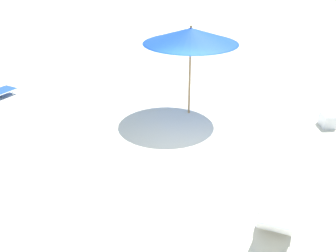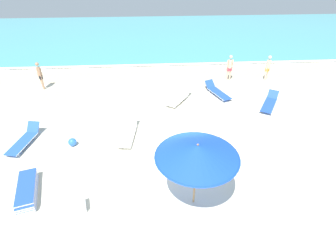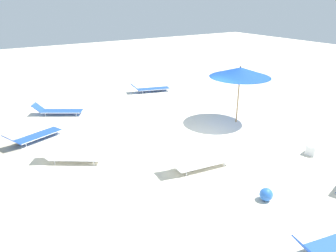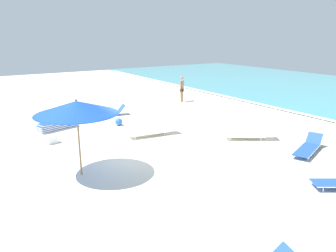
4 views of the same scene
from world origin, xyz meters
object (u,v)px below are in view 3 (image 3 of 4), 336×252
Objects in this scene: sun_lounger_mid_beach_solo at (335,245)px; sun_lounger_beside_umbrella at (33,136)px; sun_lounger_under_umbrella at (150,88)px; sun_lounger_near_water_left at (196,163)px; sun_lounger_near_water_right at (57,110)px; cooler_box at (312,149)px; beach_ball at (266,194)px; sun_lounger_mid_beach_pair_a at (69,156)px; beach_umbrella at (240,72)px.

sun_lounger_beside_umbrella is at bearing 34.49° from sun_lounger_mid_beach_solo.
sun_lounger_near_water_left is (-8.99, 3.33, 0.00)m from sun_lounger_under_umbrella.
sun_lounger_near_water_right is 11.38m from cooler_box.
beach_ball is (-11.47, 2.75, -0.02)m from sun_lounger_under_umbrella.
sun_lounger_mid_beach_solo reaches higher than sun_lounger_near_water_left.
sun_lounger_beside_umbrella is 1.09× the size of sun_lounger_mid_beach_pair_a.
sun_lounger_mid_beach_pair_a reaches higher than cooler_box.
sun_lounger_under_umbrella is at bearing -46.83° from sun_lounger_near_water_right.
sun_lounger_under_umbrella is 14.03m from sun_lounger_mid_beach_solo.
sun_lounger_near_water_right is (7.88, 2.41, -0.01)m from sun_lounger_near_water_left.
sun_lounger_beside_umbrella is 10.59m from cooler_box.
sun_lounger_near_water_left is 6.10× the size of beach_ball.
beach_umbrella is at bearing -58.05° from sun_lounger_mid_beach_pair_a.
sun_lounger_near_water_right is (-1.11, 5.74, -0.00)m from sun_lounger_under_umbrella.
sun_lounger_near_water_right is at bearing 110.57° from cooler_box.
sun_lounger_mid_beach_solo reaches higher than beach_ball.
sun_lounger_near_water_left reaches higher than sun_lounger_near_water_right.
sun_lounger_near_water_left is 1.05× the size of sun_lounger_mid_beach_solo.
sun_lounger_mid_beach_pair_a is at bearing 57.54° from sun_lounger_near_water_left.
beach_umbrella is 4.62× the size of cooler_box.
cooler_box is (-3.88, -0.05, -2.10)m from beach_umbrella.
sun_lounger_mid_beach_solo is at bearing -176.65° from sun_lounger_under_umbrella.
sun_lounger_under_umbrella is 10.39m from cooler_box.
sun_lounger_near_water_left is at bearing -130.75° from sun_lounger_near_water_right.
beach_umbrella is 1.21× the size of sun_lounger_mid_beach_solo.
cooler_box is at bearing -38.84° from sun_lounger_mid_beach_solo.
sun_lounger_under_umbrella is 8.29m from sun_lounger_beside_umbrella.
sun_lounger_under_umbrella is 4.13× the size of cooler_box.
cooler_box is at bearing -179.33° from beach_umbrella.
sun_lounger_near_water_right is 1.04× the size of sun_lounger_mid_beach_solo.
sun_lounger_under_umbrella is at bearing -1.67° from sun_lounger_mid_beach_solo.
sun_lounger_near_water_right is at bearing 22.97° from sun_lounger_mid_beach_solo.
sun_lounger_near_water_right is 1.08× the size of sun_lounger_mid_beach_pair_a.
cooler_box is at bearing -112.11° from sun_lounger_near_water_right.
sun_lounger_beside_umbrella is 1.02× the size of sun_lounger_near_water_right.
sun_lounger_under_umbrella is at bearing -13.35° from sun_lounger_near_water_left.
beach_ball is at bearing -159.89° from sun_lounger_near_water_left.
sun_lounger_mid_beach_pair_a is 6.58m from beach_ball.
sun_lounger_near_water_right is 6.06× the size of beach_ball.
sun_lounger_beside_umbrella is at bearing 49.59° from sun_lounger_mid_beach_pair_a.
sun_lounger_mid_beach_solo is 8.33m from sun_lounger_mid_beach_pair_a.
beach_umbrella reaches higher than sun_lounger_under_umbrella.
sun_lounger_mid_beach_pair_a is 8.65m from cooler_box.
sun_lounger_near_water_right is (2.65, -1.65, -0.00)m from sun_lounger_beside_umbrella.
beach_umbrella is 1.12× the size of sun_lounger_under_umbrella.
sun_lounger_under_umbrella reaches higher than beach_ball.
sun_lounger_near_water_right is at bearing 50.85° from beach_umbrella.
sun_lounger_near_water_left reaches higher than cooler_box.
sun_lounger_mid_beach_solo is 3.81× the size of cooler_box.
sun_lounger_beside_umbrella is (-3.76, 7.39, 0.00)m from sun_lounger_under_umbrella.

